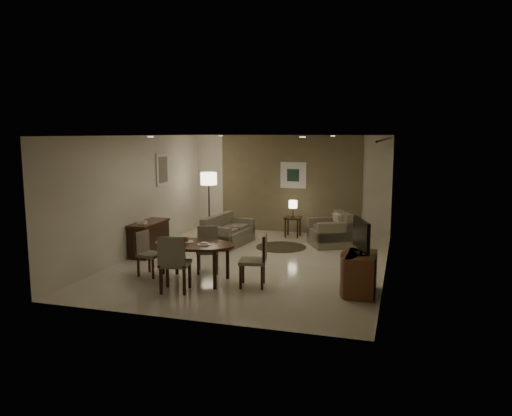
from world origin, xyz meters
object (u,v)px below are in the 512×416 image
(chair_left, at_px, (151,254))
(floor_lamp, at_px, (209,204))
(tv_cabinet, at_px, (361,274))
(dining_table, at_px, (195,262))
(chair_near, at_px, (175,263))
(armchair, at_px, (330,229))
(chair_far, at_px, (208,250))
(sofa, at_px, (229,230))
(console_desk, at_px, (149,238))
(side_table, at_px, (293,227))
(chair_right, at_px, (252,260))

(chair_left, height_order, floor_lamp, floor_lamp)
(tv_cabinet, bearing_deg, dining_table, -177.13)
(chair_near, bearing_deg, floor_lamp, -86.22)
(armchair, bearing_deg, floor_lamp, -124.35)
(chair_far, height_order, armchair, chair_far)
(chair_near, xyz_separation_m, sofa, (-0.36, 3.75, -0.15))
(console_desk, xyz_separation_m, side_table, (2.73, 2.85, -0.11))
(tv_cabinet, relative_size, floor_lamp, 0.53)
(chair_near, relative_size, floor_lamp, 0.60)
(side_table, bearing_deg, floor_lamp, -168.95)
(sofa, bearing_deg, floor_lamp, 49.55)
(dining_table, height_order, chair_near, chair_near)
(dining_table, xyz_separation_m, side_table, (0.88, 4.50, -0.10))
(dining_table, bearing_deg, console_desk, 138.18)
(armchair, bearing_deg, sofa, -104.42)
(tv_cabinet, bearing_deg, chair_right, -175.97)
(chair_right, distance_m, floor_lamp, 4.76)
(armchair, xyz_separation_m, side_table, (-1.10, 0.82, -0.15))
(chair_far, height_order, chair_left, chair_far)
(dining_table, height_order, armchair, armchair)
(sofa, bearing_deg, dining_table, -165.53)
(armchair, relative_size, side_table, 1.77)
(chair_right, bearing_deg, floor_lamp, -159.97)
(dining_table, distance_m, armchair, 4.18)
(tv_cabinet, xyz_separation_m, floor_lamp, (-4.39, 3.92, 0.50))
(console_desk, xyz_separation_m, tv_cabinet, (4.89, -1.50, -0.03))
(chair_far, height_order, chair_right, chair_right)
(chair_near, distance_m, sofa, 3.77)
(chair_far, distance_m, chair_left, 1.11)
(chair_right, xyz_separation_m, armchair, (0.86, 3.66, -0.06))
(chair_right, xyz_separation_m, side_table, (-0.24, 4.49, -0.21))
(dining_table, bearing_deg, armchair, 61.71)
(tv_cabinet, relative_size, dining_table, 0.58)
(sofa, height_order, floor_lamp, floor_lamp)
(tv_cabinet, relative_size, chair_left, 1.05)
(tv_cabinet, xyz_separation_m, chair_near, (-3.13, -0.80, 0.16))
(tv_cabinet, height_order, armchair, armchair)
(chair_right, relative_size, armchair, 1.02)
(dining_table, relative_size, armchair, 1.65)
(floor_lamp, bearing_deg, sofa, -46.82)
(dining_table, height_order, side_table, dining_table)
(console_desk, relative_size, chair_near, 1.18)
(tv_cabinet, height_order, chair_left, chair_left)
(dining_table, relative_size, floor_lamp, 0.90)
(chair_left, xyz_separation_m, armchair, (2.95, 3.57, -0.02))
(tv_cabinet, distance_m, side_table, 4.86)
(console_desk, distance_m, dining_table, 2.48)
(chair_near, bearing_deg, chair_right, -162.44)
(chair_right, distance_m, armchair, 3.76)
(chair_near, xyz_separation_m, chair_far, (0.08, 1.28, -0.06))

